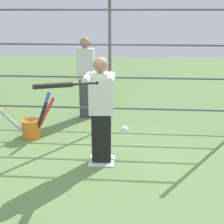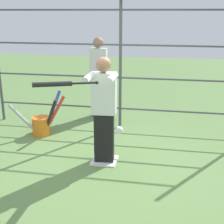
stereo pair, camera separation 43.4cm
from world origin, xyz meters
The scene contains 8 objects.
ground_plane centered at (0.00, 0.00, 0.00)m, with size 24.00×24.00×0.00m, color #608447.
home_plate centered at (0.00, 0.00, 0.01)m, with size 0.40×0.40×0.02m.
fence_backstop centered at (0.00, -1.60, 1.37)m, with size 5.32×0.06×2.74m.
batter centered at (0.00, 0.02, 0.91)m, with size 0.43×0.58×1.68m.
baseball_bat_swinging centered at (0.46, 0.69, 1.41)m, with size 0.79×0.44×0.08m.
softball_in_flight centered at (-0.39, 0.97, 0.93)m, with size 0.10×0.10×0.10m.
bat_bucket centered at (1.42, -0.89, 0.23)m, with size 0.90×0.74×0.84m.
bystander_behind_fence centered at (0.58, -2.21, 0.93)m, with size 0.37×0.23×1.78m.
Camera 2 is at (-0.94, 4.46, 2.31)m, focal length 50.00 mm.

